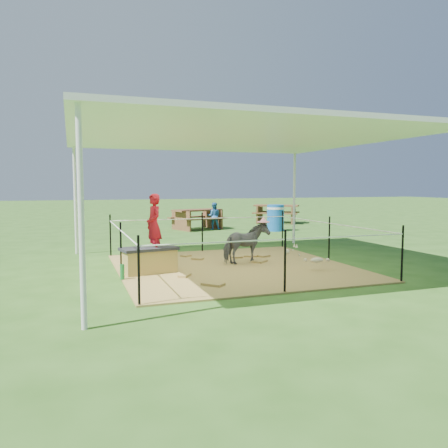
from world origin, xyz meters
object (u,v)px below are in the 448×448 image
object	(u,v)px
woman	(154,219)
foal	(317,259)
distant_person	(214,216)
straw_bale	(149,261)
green_bottle	(122,272)
picnic_table_far	(276,214)
pony	(246,243)
picnic_table_near	(197,219)
trash_barrel	(275,218)

from	to	relation	value
woman	foal	distance (m)	3.23
woman	distant_person	size ratio (longest dim) A/B	1.12
straw_bale	green_bottle	bearing A→B (deg)	-140.71
green_bottle	distant_person	bearing A→B (deg)	61.78
green_bottle	picnic_table_far	distance (m)	12.67
picnic_table_far	distant_person	size ratio (longest dim) A/B	1.89
pony	straw_bale	bearing A→B (deg)	81.69
foal	picnic_table_near	world-z (taller)	picnic_table_near
woman	picnic_table_far	bearing A→B (deg)	132.37
straw_bale	woman	distance (m)	0.80
trash_barrel	picnic_table_far	bearing A→B (deg)	63.26
straw_bale	picnic_table_near	bearing A→B (deg)	67.95
straw_bale	green_bottle	size ratio (longest dim) A/B	3.60
straw_bale	picnic_table_far	size ratio (longest dim) A/B	0.50
green_bottle	distant_person	xyz separation A→B (m)	(4.32, 8.05, 0.35)
picnic_table_near	woman	bearing A→B (deg)	-129.07
trash_barrel	distant_person	xyz separation A→B (m)	(-1.99, 1.25, 0.03)
green_bottle	picnic_table_near	bearing A→B (deg)	65.81
pony	foal	distance (m)	1.57
pony	picnic_table_far	distance (m)	10.54
woman	straw_bale	bearing A→B (deg)	-100.26
foal	woman	bearing A→B (deg)	164.73
green_bottle	pony	distance (m)	2.78
picnic_table_near	picnic_table_far	bearing A→B (deg)	3.36
picnic_table_far	green_bottle	bearing A→B (deg)	-94.31
picnic_table_near	straw_bale	bearing A→B (deg)	-129.70
straw_bale	green_bottle	xyz separation A→B (m)	(-0.55, -0.45, -0.08)
woman	distant_person	bearing A→B (deg)	143.97
straw_bale	picnic_table_near	distance (m)	8.50
pony	distant_person	bearing A→B (deg)	-29.62
straw_bale	picnic_table_far	world-z (taller)	picnic_table_far
foal	distant_person	bearing A→B (deg)	86.51
straw_bale	foal	xyz separation A→B (m)	(3.11, -0.88, 0.01)
green_bottle	picnic_table_far	size ratio (longest dim) A/B	0.14
trash_barrel	woman	bearing A→B (deg)	-131.72
foal	picnic_table_near	size ratio (longest dim) A/B	0.44
trash_barrel	straw_bale	bearing A→B (deg)	-132.22
green_bottle	picnic_table_near	distance (m)	9.13
woman	trash_barrel	distance (m)	8.52
woman	foal	xyz separation A→B (m)	(3.01, -0.88, -0.79)
foal	straw_bale	bearing A→B (deg)	165.22
straw_bale	pony	xyz separation A→B (m)	(2.11, 0.31, 0.21)
distant_person	pony	bearing A→B (deg)	94.47
pony	picnic_table_near	size ratio (longest dim) A/B	0.55
woman	distant_person	xyz separation A→B (m)	(3.67, 7.60, -0.52)
pony	foal	bearing A→B (deg)	-156.64
picnic_table_far	straw_bale	bearing A→B (deg)	-93.59
pony	trash_barrel	size ratio (longest dim) A/B	1.05
woman	picnic_table_far	world-z (taller)	woman
picnic_table_far	pony	bearing A→B (deg)	-85.54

